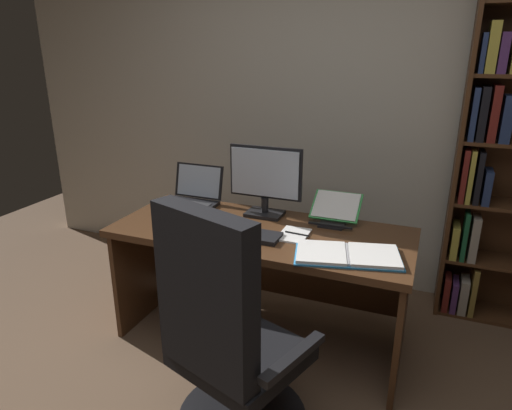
# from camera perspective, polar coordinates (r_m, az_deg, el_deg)

# --- Properties ---
(wall_back) EXTENTS (5.28, 0.12, 2.85)m
(wall_back) POSITION_cam_1_polar(r_m,az_deg,el_deg) (3.27, 11.37, 14.50)
(wall_back) COLOR beige
(wall_back) RESTS_ON ground
(desk) EXTENTS (1.67, 0.70, 0.71)m
(desk) POSITION_cam_1_polar(r_m,az_deg,el_deg) (2.68, 1.21, -6.30)
(desk) COLOR #4C2D19
(desk) RESTS_ON ground
(office_chair) EXTENTS (0.70, 0.62, 1.12)m
(office_chair) POSITION_cam_1_polar(r_m,az_deg,el_deg) (2.01, -3.75, -17.49)
(office_chair) COLOR black
(office_chair) RESTS_ON ground
(monitor) EXTENTS (0.45, 0.16, 0.42)m
(monitor) POSITION_cam_1_polar(r_m,az_deg,el_deg) (2.69, 1.17, 2.96)
(monitor) COLOR black
(monitor) RESTS_ON desk
(laptop) EXTENTS (0.34, 0.30, 0.24)m
(laptop) POSITION_cam_1_polar(r_m,az_deg,el_deg) (2.95, -8.05, 1.03)
(laptop) COLOR black
(laptop) RESTS_ON desk
(keyboard) EXTENTS (0.42, 0.15, 0.02)m
(keyboard) POSITION_cam_1_polar(r_m,az_deg,el_deg) (2.46, -1.73, -3.61)
(keyboard) COLOR black
(keyboard) RESTS_ON desk
(computer_mouse) EXTENTS (0.06, 0.10, 0.04)m
(computer_mouse) POSITION_cam_1_polar(r_m,az_deg,el_deg) (2.58, -7.87, -2.45)
(computer_mouse) COLOR black
(computer_mouse) RESTS_ON desk
(reading_stand_with_book) EXTENTS (0.28, 0.25, 0.15)m
(reading_stand_with_book) POSITION_cam_1_polar(r_m,az_deg,el_deg) (2.67, 9.94, -0.55)
(reading_stand_with_book) COLOR black
(reading_stand_with_book) RESTS_ON desk
(open_binder) EXTENTS (0.56, 0.38, 0.02)m
(open_binder) POSITION_cam_1_polar(r_m,az_deg,el_deg) (2.26, 11.43, -6.13)
(open_binder) COLOR #2D84C6
(open_binder) RESTS_ON desk
(notepad) EXTENTS (0.15, 0.21, 0.01)m
(notepad) POSITION_cam_1_polar(r_m,az_deg,el_deg) (2.47, 4.77, -3.74)
(notepad) COLOR white
(notepad) RESTS_ON desk
(pen) EXTENTS (0.14, 0.02, 0.01)m
(pen) POSITION_cam_1_polar(r_m,az_deg,el_deg) (2.46, 5.22, -3.61)
(pen) COLOR black
(pen) RESTS_ON notepad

